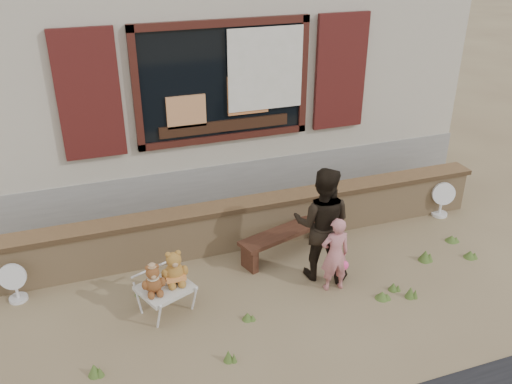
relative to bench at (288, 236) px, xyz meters
name	(u,v)px	position (x,y,z in m)	size (l,w,h in m)	color
ground	(272,284)	(-0.45, -0.59, -0.27)	(80.00, 80.00, 0.00)	brown
shopfront	(183,49)	(-0.45, 3.90, 1.73)	(8.04, 5.13, 4.00)	gray
brick_wall	(246,222)	(-0.45, 0.41, 0.07)	(7.10, 0.36, 0.67)	tan
bench	(288,236)	(0.00, 0.00, 0.00)	(1.47, 0.72, 0.37)	#371D13
folding_chair	(165,289)	(-1.78, -0.67, 0.04)	(0.71, 0.67, 0.35)	beige
teddy_bear_left	(153,278)	(-1.91, -0.72, 0.26)	(0.27, 0.23, 0.37)	brown
teddy_bear_right	(174,266)	(-1.65, -0.62, 0.29)	(0.31, 0.27, 0.42)	olive
child	(335,254)	(0.23, -0.91, 0.22)	(0.36, 0.23, 0.98)	#D07C80
adult	(322,224)	(0.19, -0.59, 0.47)	(0.72, 0.56, 1.49)	black
fan_left	(15,282)	(-3.42, 0.12, -0.01)	(0.33, 0.22, 0.52)	silver
fan_right	(442,199)	(2.61, 0.20, 0.01)	(0.36, 0.24, 0.56)	white
grass_tufts	(360,284)	(0.54, -1.02, -0.21)	(5.12, 1.53, 0.16)	#496528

